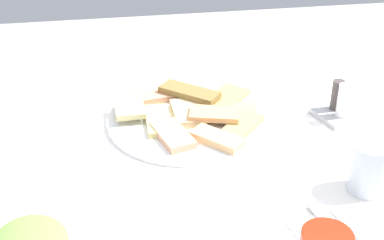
% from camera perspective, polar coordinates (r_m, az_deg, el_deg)
% --- Properties ---
extents(dining_table, '(1.08, 0.92, 0.76)m').
position_cam_1_polar(dining_table, '(1.15, 0.21, -5.59)').
color(dining_table, white).
rests_on(dining_table, ground_plane).
extents(pide_platter, '(0.34, 0.34, 0.04)m').
position_cam_1_polar(pide_platter, '(1.16, -0.19, 0.32)').
color(pide_platter, white).
rests_on(pide_platter, dining_table).
extents(drinking_glass, '(0.07, 0.07, 0.09)m').
position_cam_1_polar(drinking_glass, '(0.99, 17.98, -4.73)').
color(drinking_glass, silver).
rests_on(drinking_glass, dining_table).
extents(fork, '(0.16, 0.05, 0.00)m').
position_cam_1_polar(fork, '(0.90, 17.36, -11.72)').
color(fork, silver).
rests_on(fork, paper_napkin).
extents(condiment_caddy, '(0.11, 0.11, 0.09)m').
position_cam_1_polar(condiment_caddy, '(1.22, 15.06, 1.37)').
color(condiment_caddy, '#B2B2B7').
rests_on(condiment_caddy, dining_table).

